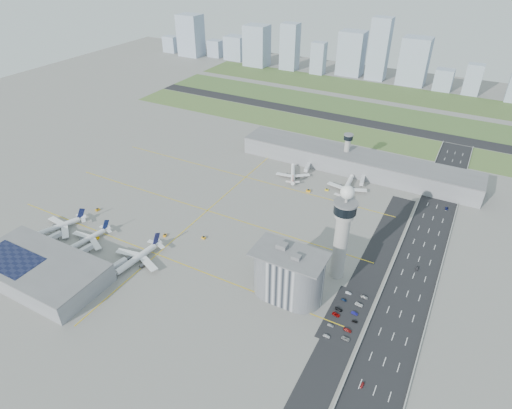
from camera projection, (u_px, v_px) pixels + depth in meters
The scene contains 63 objects.
ground at pixel (232, 247), 291.36m from camera, with size 1000.00×1000.00×0.00m, color gray.
grass_strip_0 at pixel (323, 128), 465.51m from camera, with size 480.00×50.00×0.08m, color #526F34.
grass_strip_1 at pixel (345, 107), 520.91m from camera, with size 480.00×60.00×0.08m, color #456630.
grass_strip_2 at pixel (364, 89), 579.99m from camera, with size 480.00×70.00×0.08m, color #486730.
runway at pixel (334, 117), 492.83m from camera, with size 480.00×22.00×0.10m, color black.
highway at pixel (403, 307), 245.37m from camera, with size 28.00×500.00×0.10m, color black.
barrier_left at pixel (379, 298), 250.67m from camera, with size 0.60×500.00×1.20m, color #9E9E99.
barrier_right at pixel (428, 315), 239.48m from camera, with size 0.60×500.00×1.20m, color #9E9E99.
landside_road at pixel (355, 303), 247.99m from camera, with size 18.00×260.00×0.08m, color black.
parking_lot at pixel (345, 316), 239.92m from camera, with size 20.00×44.00×0.10m, color black.
taxiway_line_h_0 at pixel (157, 254), 285.19m from camera, with size 260.00×0.60×0.01m, color yellow.
taxiway_line_h_1 at pixel (207, 211), 329.50m from camera, with size 260.00×0.60×0.01m, color yellow.
taxiway_line_h_2 at pixel (246, 177), 373.82m from camera, with size 260.00×0.60×0.01m, color yellow.
taxiway_line_v at pixel (207, 211), 329.50m from camera, with size 0.60×260.00×0.01m, color yellow.
control_tower at pixel (342, 230), 249.47m from camera, with size 14.00×14.00×64.50m.
secondary_tower at pixel (347, 148), 379.95m from camera, with size 8.60×8.60×31.90m.
admin_building at pixel (288, 275), 246.03m from camera, with size 42.00×24.00×33.50m.
terminal_pier at pixel (356, 162), 380.40m from camera, with size 210.00×32.00×15.80m.
near_terminal at pixel (40, 270), 262.49m from camera, with size 84.00×42.00×13.00m.
airplane_near_a at pixel (58, 224), 305.16m from camera, with size 39.32×33.42×11.01m, color white, non-canonical shape.
airplane_near_b at pixel (86, 237), 292.68m from camera, with size 36.64×31.14×10.26m, color white, non-canonical shape.
airplane_near_c at pixel (136, 256), 274.70m from camera, with size 42.75×36.33×11.97m, color white, non-canonical shape.
airplane_far_a at pixel (293, 172), 372.02m from camera, with size 34.96×29.72×9.79m, color white, non-canonical shape.
airplane_far_b at pixel (347, 184), 353.10m from camera, with size 39.29×33.39×11.00m, color white, non-canonical shape.
jet_bridge_near_0 at pixel (43, 244), 289.92m from camera, with size 14.00×3.00×5.70m, color silver, non-canonical shape.
jet_bridge_near_1 at pixel (74, 258), 277.93m from camera, with size 14.00×3.00×5.70m, color silver, non-canonical shape.
jet_bridge_near_2 at pixel (108, 272), 265.94m from camera, with size 14.00×3.00×5.70m, color silver, non-canonical shape.
jet_bridge_far_0 at pixel (309, 165), 386.51m from camera, with size 14.00×3.00×5.70m, color silver, non-canonical shape.
jet_bridge_far_1 at pixel (363, 178), 366.53m from camera, with size 14.00×3.00×5.70m, color silver, non-canonical shape.
tug_0 at pixel (98, 210), 329.07m from camera, with size 2.08×3.02×1.76m, color orange, non-canonical shape.
tug_1 at pixel (96, 238), 298.99m from camera, with size 2.41×3.51×2.04m, color #F0A400, non-canonical shape.
tug_2 at pixel (165, 235), 301.62m from camera, with size 1.94×2.82×1.64m, color orange, non-canonical shape.
tug_3 at pixel (204, 238), 299.31m from camera, with size 1.95×2.83×1.64m, color orange, non-canonical shape.
tug_4 at pixel (308, 191), 352.65m from camera, with size 2.36×3.43×1.99m, color #F7A213, non-canonical shape.
tug_5 at pixel (327, 190), 354.31m from camera, with size 1.97×2.86×1.66m, color yellow, non-canonical shape.
car_lot_0 at pixel (327, 336), 227.26m from camera, with size 1.55×3.85×1.31m, color silver.
car_lot_1 at pixel (330, 325), 233.44m from camera, with size 1.19×3.42×1.13m, color gray.
car_lot_2 at pixel (336, 315), 239.88m from camera, with size 2.09×4.52×1.26m, color #A50908.
car_lot_3 at pixel (339, 309), 243.14m from camera, with size 1.71×4.21×1.22m, color black.
car_lot_4 at pixel (344, 300), 249.49m from camera, with size 1.30×3.23×1.10m, color navy.
car_lot_5 at pixel (348, 293), 254.08m from camera, with size 1.24×3.57×1.18m, color white.
car_lot_6 at pixel (346, 339), 225.77m from camera, with size 2.07×4.48×1.25m, color #959595.
car_lot_7 at pixel (348, 330), 230.59m from camera, with size 1.80×4.42×1.28m, color maroon.
car_lot_8 at pixel (355, 321), 235.81m from camera, with size 1.28×3.19×1.09m, color black.
car_lot_9 at pixel (355, 313), 240.66m from camera, with size 1.34×3.84×1.26m, color navy.
car_lot_10 at pixel (359, 305), 246.22m from camera, with size 2.14×4.64×1.29m, color silver.
car_lot_11 at pixel (364, 297), 251.23m from camera, with size 1.81×4.45×1.29m, color #A1A1A1.
car_hw_0 at pixel (362, 385), 202.90m from camera, with size 1.34×3.33×1.13m, color maroon.
car_hw_1 at pixel (417, 268), 272.54m from camera, with size 1.30×3.73×1.23m, color black.
car_hw_2 at pixel (447, 208), 330.91m from camera, with size 1.89×4.11×1.14m, color navy.
car_hw_4 at pixel (440, 172), 380.74m from camera, with size 1.49×3.71×1.26m, color #90949B.
skyline_bldg_0 at pixel (171, 44), 746.60m from camera, with size 24.05×19.24×26.50m, color #9EADC1.
skyline_bldg_1 at pixel (191, 35), 714.36m from camera, with size 37.63×30.10×65.60m, color #9EADC1.
skyline_bldg_2 at pixel (216, 48), 718.19m from camera, with size 22.81×18.25×26.79m, color #9EADC1.
skyline_bldg_3 at pixel (236, 48), 700.86m from camera, with size 32.30×25.84×36.93m, color #9EADC1.
skyline_bldg_4 at pixel (257, 46), 663.35m from camera, with size 35.81×28.65×60.36m, color #9EADC1.
skyline_bldg_5 at pixel (290, 47), 643.15m from camera, with size 25.49×20.39×66.89m, color #9EADC1.
skyline_bldg_6 at pixel (318, 58), 628.78m from camera, with size 20.04×16.03×45.20m, color #9EADC1.
skyline_bldg_7 at pixel (351, 53), 621.18m from camera, with size 35.76×28.61×61.22m, color #9EADC1.
skyline_bldg_8 at pixel (379, 49), 595.23m from camera, with size 26.33×21.06×83.39m, color #9EADC1.
skyline_bldg_9 at pixel (414, 61), 581.71m from camera, with size 36.96×29.57×62.11m, color #9EADC1.
skyline_bldg_10 at pixel (444, 80), 567.47m from camera, with size 23.01×18.41×27.75m, color #9EADC1.
skyline_bldg_11 at pixel (473, 79), 550.18m from camera, with size 20.22×16.18×38.97m, color #9EADC1.
Camera 1 is at (123.52, -193.27, 182.80)m, focal length 30.00 mm.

